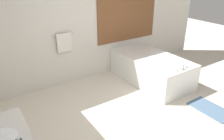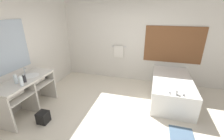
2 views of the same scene
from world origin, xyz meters
name	(u,v)px [view 1 (image 1 of 2)]	position (x,y,z in m)	size (l,w,h in m)	color
ground_plane	(138,132)	(0.00, 0.00, 0.00)	(16.00, 16.00, 0.00)	beige
wall_back_with_blinds	(77,22)	(0.05, 2.23, 1.35)	(7.40, 0.13, 2.70)	silver
bathtub	(151,67)	(1.39, 1.25, 0.33)	(0.99, 1.89, 0.72)	white
bath_mat	(210,109)	(1.52, -0.26, 0.01)	(0.45, 0.76, 0.02)	slate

